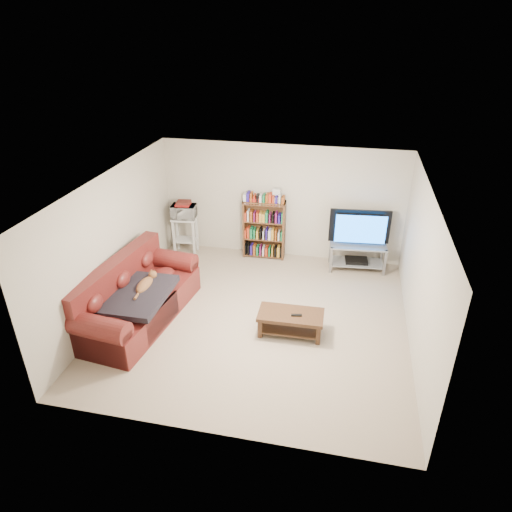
% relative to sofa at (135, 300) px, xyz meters
% --- Properties ---
extents(floor, '(5.00, 5.00, 0.00)m').
position_rel_sofa_xyz_m(floor, '(2.03, 0.39, -0.36)').
color(floor, tan).
rests_on(floor, ground).
extents(ceiling, '(5.00, 5.00, 0.00)m').
position_rel_sofa_xyz_m(ceiling, '(2.03, 0.39, 2.04)').
color(ceiling, white).
rests_on(ceiling, ground).
extents(wall_back, '(5.00, 0.00, 5.00)m').
position_rel_sofa_xyz_m(wall_back, '(2.03, 2.89, 0.84)').
color(wall_back, beige).
rests_on(wall_back, ground).
extents(wall_front, '(5.00, 0.00, 5.00)m').
position_rel_sofa_xyz_m(wall_front, '(2.03, -2.11, 0.84)').
color(wall_front, beige).
rests_on(wall_front, ground).
extents(wall_left, '(0.00, 5.00, 5.00)m').
position_rel_sofa_xyz_m(wall_left, '(-0.47, 0.39, 0.84)').
color(wall_left, beige).
rests_on(wall_left, ground).
extents(wall_right, '(0.00, 5.00, 5.00)m').
position_rel_sofa_xyz_m(wall_right, '(4.53, 0.39, 0.84)').
color(wall_right, beige).
rests_on(wall_right, ground).
extents(sofa, '(1.35, 2.57, 1.05)m').
position_rel_sofa_xyz_m(sofa, '(0.00, 0.00, 0.00)').
color(sofa, maroon).
rests_on(sofa, floor).
extents(blanket, '(1.00, 1.27, 0.20)m').
position_rel_sofa_xyz_m(blanket, '(0.18, -0.19, 0.24)').
color(blanket, black).
rests_on(blanket, sofa).
extents(cat, '(0.35, 0.70, 0.20)m').
position_rel_sofa_xyz_m(cat, '(0.20, 0.03, 0.30)').
color(cat, brown).
rests_on(cat, sofa).
extents(coffee_table, '(1.06, 0.55, 0.38)m').
position_rel_sofa_xyz_m(coffee_table, '(2.64, 0.12, -0.09)').
color(coffee_table, '#3D2515').
rests_on(coffee_table, floor).
extents(remote, '(0.18, 0.08, 0.02)m').
position_rel_sofa_xyz_m(remote, '(2.74, 0.08, 0.03)').
color(remote, black).
rests_on(remote, coffee_table).
extents(tv_stand, '(1.15, 0.60, 0.56)m').
position_rel_sofa_xyz_m(tv_stand, '(3.65, 2.54, 0.02)').
color(tv_stand, '#999EA3').
rests_on(tv_stand, floor).
extents(television, '(1.21, 0.27, 0.69)m').
position_rel_sofa_xyz_m(television, '(3.65, 2.54, 0.54)').
color(television, black).
rests_on(television, tv_stand).
extents(dvd_player, '(0.47, 0.35, 0.06)m').
position_rel_sofa_xyz_m(dvd_player, '(3.65, 2.54, -0.17)').
color(dvd_player, black).
rests_on(dvd_player, tv_stand).
extents(bookshelf, '(0.89, 0.30, 1.27)m').
position_rel_sofa_xyz_m(bookshelf, '(1.70, 2.69, 0.30)').
color(bookshelf, '#52321C').
rests_on(bookshelf, floor).
extents(shelf_clutter, '(0.65, 0.21, 0.28)m').
position_rel_sofa_xyz_m(shelf_clutter, '(1.80, 2.71, 1.02)').
color(shelf_clutter, silver).
rests_on(shelf_clutter, bookshelf).
extents(microwave_stand, '(0.55, 0.42, 0.82)m').
position_rel_sofa_xyz_m(microwave_stand, '(-0.00, 2.54, 0.17)').
color(microwave_stand, silver).
rests_on(microwave_stand, floor).
extents(microwave, '(0.54, 0.39, 0.28)m').
position_rel_sofa_xyz_m(microwave, '(-0.00, 2.54, 0.60)').
color(microwave, silver).
rests_on(microwave, microwave_stand).
extents(game_boxes, '(0.32, 0.29, 0.05)m').
position_rel_sofa_xyz_m(game_boxes, '(-0.00, 2.54, 0.77)').
color(game_boxes, maroon).
rests_on(game_boxes, microwave).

